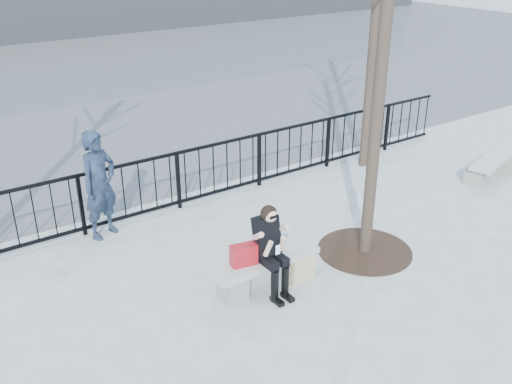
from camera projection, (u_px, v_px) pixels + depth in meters
ground at (265, 287)px, 8.24m from camera, size 120.00×120.00×0.00m
street_surface at (10, 81)px, 19.45m from camera, size 60.00×23.00×0.01m
railing at (168, 183)px, 10.25m from camera, size 14.00×0.06×1.10m
tree_grate at (365, 251)px, 9.15m from camera, size 1.50×1.50×0.02m
bench_main at (265, 269)px, 8.12m from camera, size 1.65×0.46×0.49m
bench_second at (492, 166)px, 11.72m from camera, size 1.54×0.43×0.46m
seated_woman at (272, 251)px, 7.84m from camera, size 0.50×0.64×1.34m
handbag at (244, 255)px, 7.81m from camera, size 0.39×0.24×0.30m
shopping_bag at (301, 269)px, 8.31m from camera, size 0.43×0.17×0.40m
standing_man at (100, 185)px, 9.27m from camera, size 0.79×0.67×1.84m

